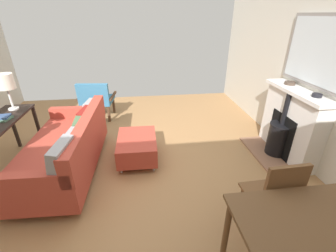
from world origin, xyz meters
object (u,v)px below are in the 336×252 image
object	(u,v)px
mantel_bowl_near	(290,83)
dining_chair_near_fireplace	(275,195)
armchair_accent	(96,98)
fireplace	(288,127)
dining_table	(326,245)
table_lamp_near_end	(5,83)
mantel_bowl_far	(317,95)
sofa	(67,149)
ottoman	(137,146)

from	to	relation	value
mantel_bowl_near	dining_chair_near_fireplace	bearing A→B (deg)	56.75
mantel_bowl_near	armchair_accent	xyz separation A→B (m)	(3.07, -1.46, -0.61)
fireplace	dining_table	size ratio (longest dim) A/B	1.09
armchair_accent	table_lamp_near_end	world-z (taller)	table_lamp_near_end
fireplace	mantel_bowl_far	bearing A→B (deg)	97.52
mantel_bowl_far	sofa	bearing A→B (deg)	-5.26
table_lamp_near_end	dining_table	xyz separation A→B (m)	(-2.97, 2.49, -0.46)
fireplace	mantel_bowl_near	size ratio (longest dim) A/B	7.88
mantel_bowl_far	dining_table	xyz separation A→B (m)	(1.06, 1.61, -0.41)
mantel_bowl_near	ottoman	distance (m)	2.42
armchair_accent	dining_chair_near_fireplace	distance (m)	3.67
mantel_bowl_near	fireplace	bearing A→B (deg)	80.88
table_lamp_near_end	fireplace	bearing A→B (deg)	171.70
fireplace	ottoman	bearing A→B (deg)	-3.45
mantel_bowl_near	table_lamp_near_end	xyz separation A→B (m)	(4.02, -0.33, 0.05)
fireplace	mantel_bowl_far	world-z (taller)	mantel_bowl_far
mantel_bowl_near	sofa	size ratio (longest dim) A/B	0.08
mantel_bowl_far	ottoman	bearing A→B (deg)	-10.96
sofa	armchair_accent	distance (m)	1.73
ottoman	dining_table	xyz separation A→B (m)	(-1.21, 2.05, 0.43)
fireplace	armchair_accent	distance (m)	3.48
fireplace	table_lamp_near_end	bearing A→B (deg)	-8.30
mantel_bowl_far	sofa	world-z (taller)	mantel_bowl_far
sofa	dining_table	distance (m)	2.88
mantel_bowl_near	dining_table	distance (m)	2.44
mantel_bowl_near	dining_chair_near_fireplace	size ratio (longest dim) A/B	0.16
mantel_bowl_far	dining_table	world-z (taller)	mantel_bowl_far
mantel_bowl_far	table_lamp_near_end	world-z (taller)	table_lamp_near_end
dining_table	fireplace	bearing A→B (deg)	-117.95
armchair_accent	mantel_bowl_near	bearing A→B (deg)	154.54
ottoman	armchair_accent	size ratio (longest dim) A/B	0.97
mantel_bowl_near	ottoman	xyz separation A→B (m)	(2.27, 0.12, -0.84)
mantel_bowl_far	armchair_accent	bearing A→B (deg)	-33.32
table_lamp_near_end	dining_table	world-z (taller)	table_lamp_near_end
mantel_bowl_near	armchair_accent	distance (m)	3.45
fireplace	sofa	distance (m)	3.16
armchair_accent	dining_table	xyz separation A→B (m)	(-2.01, 3.62, 0.20)
ottoman	table_lamp_near_end	bearing A→B (deg)	-14.28
sofa	dining_table	size ratio (longest dim) A/B	1.73
table_lamp_near_end	dining_chair_near_fireplace	world-z (taller)	table_lamp_near_end
ottoman	dining_chair_near_fireplace	size ratio (longest dim) A/B	0.84
fireplace	dining_table	xyz separation A→B (m)	(1.02, 1.91, 0.18)
armchair_accent	table_lamp_near_end	distance (m)	1.62
mantel_bowl_near	sofa	bearing A→B (deg)	4.68
dining_table	dining_chair_near_fireplace	distance (m)	0.57
ottoman	table_lamp_near_end	distance (m)	2.02
fireplace	dining_table	bearing A→B (deg)	62.05
table_lamp_near_end	dining_table	bearing A→B (deg)	139.96
ottoman	dining_table	bearing A→B (deg)	120.66
armchair_accent	ottoman	bearing A→B (deg)	116.85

